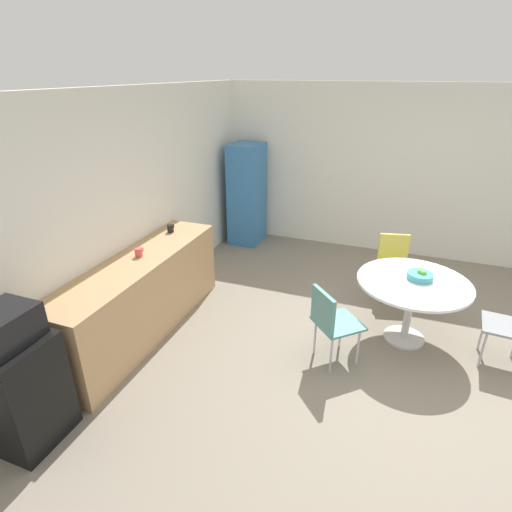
{
  "coord_description": "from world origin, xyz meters",
  "views": [
    {
      "loc": [
        -3.6,
        0.07,
        2.74
      ],
      "look_at": [
        0.05,
        1.44,
        0.95
      ],
      "focal_mm": 28.38,
      "sensor_mm": 36.0,
      "label": 1
    }
  ],
  "objects_px": {
    "locker_cabinet": "(247,194)",
    "mini_fridge": "(20,391)",
    "round_table": "(412,291)",
    "chair_teal": "(330,318)",
    "mug_green": "(171,228)",
    "fruit_bowl": "(420,276)",
    "microwave": "(0,328)",
    "mug_white": "(139,252)",
    "chair_yellow": "(394,259)"
  },
  "relations": [
    {
      "from": "mini_fridge",
      "to": "locker_cabinet",
      "type": "bearing_deg",
      "value": -1.27
    },
    {
      "from": "mug_white",
      "to": "mug_green",
      "type": "xyz_separation_m",
      "value": [
        0.76,
        0.07,
        0.0
      ]
    },
    {
      "from": "locker_cabinet",
      "to": "round_table",
      "type": "relative_size",
      "value": 1.44
    },
    {
      "from": "mini_fridge",
      "to": "mug_white",
      "type": "bearing_deg",
      "value": 0.63
    },
    {
      "from": "mini_fridge",
      "to": "mug_white",
      "type": "relative_size",
      "value": 7.14
    },
    {
      "from": "fruit_bowl",
      "to": "mug_green",
      "type": "height_order",
      "value": "mug_green"
    },
    {
      "from": "chair_yellow",
      "to": "chair_teal",
      "type": "distance_m",
      "value": 1.73
    },
    {
      "from": "round_table",
      "to": "mug_white",
      "type": "height_order",
      "value": "mug_white"
    },
    {
      "from": "microwave",
      "to": "mug_white",
      "type": "distance_m",
      "value": 1.67
    },
    {
      "from": "locker_cabinet",
      "to": "fruit_bowl",
      "type": "relative_size",
      "value": 6.32
    },
    {
      "from": "round_table",
      "to": "chair_teal",
      "type": "distance_m",
      "value": 1.01
    },
    {
      "from": "mini_fridge",
      "to": "chair_teal",
      "type": "relative_size",
      "value": 1.11
    },
    {
      "from": "mini_fridge",
      "to": "mug_green",
      "type": "xyz_separation_m",
      "value": [
        2.43,
        0.08,
        0.49
      ]
    },
    {
      "from": "microwave",
      "to": "mini_fridge",
      "type": "bearing_deg",
      "value": 0.0
    },
    {
      "from": "mini_fridge",
      "to": "mug_green",
      "type": "height_order",
      "value": "mug_green"
    },
    {
      "from": "chair_yellow",
      "to": "mug_white",
      "type": "xyz_separation_m",
      "value": [
        -1.77,
        2.6,
        0.43
      ]
    },
    {
      "from": "mini_fridge",
      "to": "mug_white",
      "type": "height_order",
      "value": "mug_white"
    },
    {
      "from": "mug_green",
      "to": "chair_yellow",
      "type": "bearing_deg",
      "value": -69.17
    },
    {
      "from": "mini_fridge",
      "to": "fruit_bowl",
      "type": "height_order",
      "value": "mini_fridge"
    },
    {
      "from": "chair_yellow",
      "to": "mug_white",
      "type": "bearing_deg",
      "value": 124.27
    },
    {
      "from": "chair_teal",
      "to": "mug_green",
      "type": "height_order",
      "value": "mug_green"
    },
    {
      "from": "mini_fridge",
      "to": "chair_yellow",
      "type": "relative_size",
      "value": 1.11
    },
    {
      "from": "mini_fridge",
      "to": "chair_teal",
      "type": "bearing_deg",
      "value": -49.4
    },
    {
      "from": "mug_green",
      "to": "round_table",
      "type": "bearing_deg",
      "value": -89.23
    },
    {
      "from": "fruit_bowl",
      "to": "mug_green",
      "type": "relative_size",
      "value": 2.06
    },
    {
      "from": "round_table",
      "to": "mug_white",
      "type": "relative_size",
      "value": 9.06
    },
    {
      "from": "chair_yellow",
      "to": "locker_cabinet",
      "type": "bearing_deg",
      "value": 66.29
    },
    {
      "from": "chair_teal",
      "to": "mug_green",
      "type": "distance_m",
      "value": 2.3
    },
    {
      "from": "microwave",
      "to": "fruit_bowl",
      "type": "xyz_separation_m",
      "value": [
        2.53,
        -2.87,
        -0.28
      ]
    },
    {
      "from": "chair_teal",
      "to": "mini_fridge",
      "type": "bearing_deg",
      "value": 130.6
    },
    {
      "from": "locker_cabinet",
      "to": "mini_fridge",
      "type": "bearing_deg",
      "value": 178.73
    },
    {
      "from": "locker_cabinet",
      "to": "mug_green",
      "type": "bearing_deg",
      "value": 174.98
    },
    {
      "from": "round_table",
      "to": "mini_fridge",
      "type": "bearing_deg",
      "value": 131.22
    },
    {
      "from": "locker_cabinet",
      "to": "mug_white",
      "type": "bearing_deg",
      "value": 177.63
    },
    {
      "from": "microwave",
      "to": "locker_cabinet",
      "type": "bearing_deg",
      "value": -1.27
    },
    {
      "from": "fruit_bowl",
      "to": "mug_white",
      "type": "height_order",
      "value": "mug_white"
    },
    {
      "from": "locker_cabinet",
      "to": "fruit_bowl",
      "type": "xyz_separation_m",
      "value": [
        -1.99,
        -2.77,
        -0.07
      ]
    },
    {
      "from": "chair_teal",
      "to": "mug_green",
      "type": "relative_size",
      "value": 6.43
    },
    {
      "from": "microwave",
      "to": "chair_teal",
      "type": "relative_size",
      "value": 0.58
    },
    {
      "from": "locker_cabinet",
      "to": "chair_teal",
      "type": "xyz_separation_m",
      "value": [
        -2.74,
        -1.98,
        -0.32
      ]
    },
    {
      "from": "fruit_bowl",
      "to": "round_table",
      "type": "bearing_deg",
      "value": 142.34
    },
    {
      "from": "microwave",
      "to": "round_table",
      "type": "distance_m",
      "value": 3.77
    },
    {
      "from": "locker_cabinet",
      "to": "mug_green",
      "type": "relative_size",
      "value": 13.0
    },
    {
      "from": "microwave",
      "to": "mug_green",
      "type": "bearing_deg",
      "value": 1.99
    },
    {
      "from": "microwave",
      "to": "fruit_bowl",
      "type": "distance_m",
      "value": 3.84
    },
    {
      "from": "chair_yellow",
      "to": "mini_fridge",
      "type": "bearing_deg",
      "value": 143.15
    },
    {
      "from": "chair_teal",
      "to": "mug_white",
      "type": "relative_size",
      "value": 6.43
    },
    {
      "from": "round_table",
      "to": "chair_teal",
      "type": "relative_size",
      "value": 1.41
    },
    {
      "from": "fruit_bowl",
      "to": "mug_white",
      "type": "distance_m",
      "value": 3.02
    },
    {
      "from": "fruit_bowl",
      "to": "mug_white",
      "type": "xyz_separation_m",
      "value": [
        -0.86,
        2.88,
        0.18
      ]
    }
  ]
}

